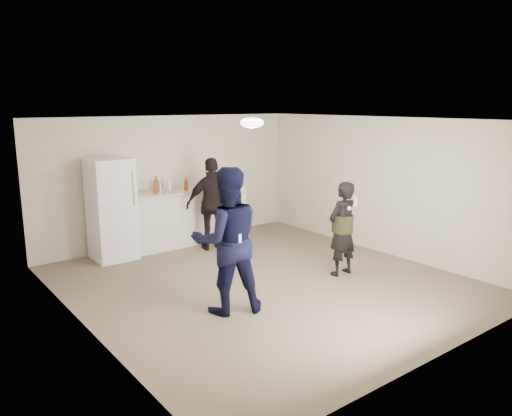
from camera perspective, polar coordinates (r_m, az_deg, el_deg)
floor at (r=7.87m, az=0.89°, el=-8.46°), size 6.00×6.00×0.00m
ceiling at (r=7.38m, az=0.96°, el=10.05°), size 6.00×6.00×0.00m
wall_back at (r=10.02m, az=-9.79°, el=3.21°), size 6.00×0.00×6.00m
wall_front at (r=5.56m, az=20.52°, el=-4.44°), size 6.00×0.00×6.00m
wall_left at (r=6.25m, az=-19.30°, el=-2.59°), size 0.00×6.00×6.00m
wall_right at (r=9.45m, az=14.13°, el=2.50°), size 0.00×6.00×6.00m
counter at (r=9.92m, az=-8.19°, el=-1.10°), size 2.60×0.56×1.05m
counter_top at (r=9.81m, az=-8.28°, el=2.01°), size 2.68×0.64×0.04m
fridge at (r=9.16m, az=-16.21°, el=-0.14°), size 0.70×0.70×1.80m
fridge_handle at (r=8.85m, az=-13.80°, el=2.22°), size 0.02×0.02×0.60m
ceiling_dome at (r=7.62m, az=-0.46°, el=9.74°), size 0.36×0.36×0.16m
shaker at (r=9.58m, az=-10.91°, el=2.31°), size 0.08×0.08×0.17m
man at (r=6.55m, az=-3.32°, el=-3.74°), size 1.14×1.02×1.95m
woman at (r=8.11m, az=9.83°, el=-2.35°), size 0.57×0.38×1.53m
camo_shorts at (r=8.09m, az=9.85°, el=-1.77°), size 0.34×0.34×0.28m
spectator at (r=9.41m, az=-4.92°, el=0.45°), size 1.11×0.73×1.75m
remote_man at (r=6.31m, az=-1.90°, el=-3.64°), size 0.04×0.04×0.15m
nunchuk_man at (r=6.42m, az=-1.18°, el=-4.01°), size 0.07×0.07×0.07m
remote_woman at (r=7.84m, az=11.29°, el=0.73°), size 0.04×0.04×0.15m
nunchuk_woman at (r=7.81m, az=10.61°, el=-0.04°), size 0.07×0.07×0.07m
bottle_cluster at (r=9.59m, az=-10.19°, el=2.48°), size 0.70×0.33×0.25m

